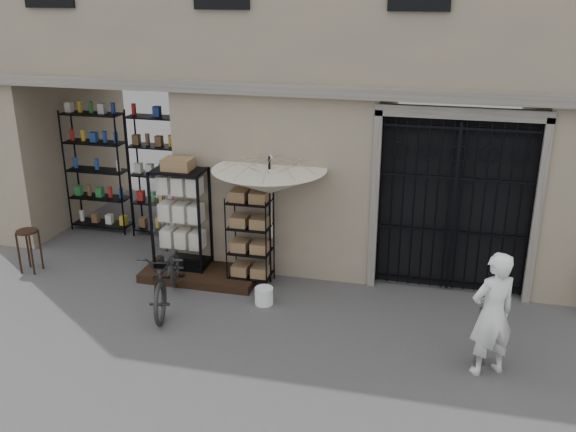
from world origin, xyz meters
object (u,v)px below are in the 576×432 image
(bicycle, at_px, (170,304))
(shopkeeper, at_px, (485,372))
(display_cabinet, at_px, (181,223))
(wire_rack, at_px, (250,241))
(steel_bollard, at_px, (482,337))
(wooden_stool, at_px, (30,250))
(market_umbrella, at_px, (269,175))
(white_bucket, at_px, (264,296))

(bicycle, relative_size, shopkeeper, 1.14)
(display_cabinet, bearing_deg, wire_rack, -21.16)
(bicycle, height_order, steel_bollard, bicycle)
(wire_rack, xyz_separation_m, wooden_stool, (-3.93, -0.49, -0.36))
(market_umbrella, distance_m, white_bucket, 1.95)
(display_cabinet, relative_size, wire_rack, 1.20)
(display_cabinet, distance_m, shopkeeper, 5.50)
(white_bucket, distance_m, steel_bollard, 3.43)
(wire_rack, bearing_deg, bicycle, -145.90)
(display_cabinet, xyz_separation_m, wooden_stool, (-2.66, -0.59, -0.52))
(steel_bollard, bearing_deg, shopkeeper, -67.82)
(steel_bollard, bearing_deg, market_umbrella, 153.09)
(wire_rack, distance_m, market_umbrella, 1.20)
(wire_rack, height_order, white_bucket, wire_rack)
(display_cabinet, height_order, shopkeeper, display_cabinet)
(wire_rack, bearing_deg, steel_bollard, -34.71)
(white_bucket, xyz_separation_m, steel_bollard, (3.29, -0.94, 0.27))
(bicycle, xyz_separation_m, wooden_stool, (-2.89, 0.56, 0.41))
(wire_rack, relative_size, shopkeeper, 0.92)
(bicycle, xyz_separation_m, steel_bollard, (4.76, -0.57, 0.41))
(market_umbrella, xyz_separation_m, wooden_stool, (-4.25, -0.59, -1.51))
(display_cabinet, relative_size, steel_bollard, 2.30)
(market_umbrella, distance_m, bicycle, 2.62)
(steel_bollard, bearing_deg, wire_rack, 156.46)
(bicycle, relative_size, steel_bollard, 2.37)
(wire_rack, relative_size, market_umbrella, 0.59)
(display_cabinet, xyz_separation_m, bicycle, (0.23, -1.15, -0.93))
(white_bucket, xyz_separation_m, wooden_stool, (-4.36, 0.20, 0.27))
(display_cabinet, bearing_deg, shopkeeper, -37.14)
(market_umbrella, height_order, steel_bollard, market_umbrella)
(display_cabinet, relative_size, wooden_stool, 2.43)
(bicycle, bearing_deg, market_umbrella, 26.65)
(display_cabinet, height_order, wire_rack, display_cabinet)
(steel_bollard, xyz_separation_m, shopkeeper, (0.08, -0.19, -0.41))
(display_cabinet, bearing_deg, white_bucket, -41.32)
(wooden_stool, bearing_deg, bicycle, -11.01)
(white_bucket, bearing_deg, display_cabinet, 155.11)
(shopkeeper, bearing_deg, wooden_stool, -40.31)
(display_cabinet, relative_size, white_bucket, 6.45)
(wooden_stool, bearing_deg, shopkeeper, -9.72)
(market_umbrella, xyz_separation_m, white_bucket, (0.11, -0.79, -1.78))
(wire_rack, bearing_deg, display_cabinet, 164.10)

